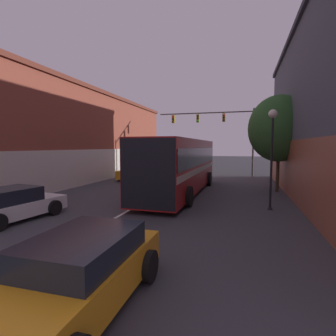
{
  "coord_description": "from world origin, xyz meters",
  "views": [
    {
      "loc": [
        4.93,
        1.05,
        2.88
      ],
      "look_at": [
        0.88,
        14.98,
        1.68
      ],
      "focal_mm": 28.0,
      "sensor_mm": 36.0,
      "label": 1
    }
  ],
  "objects_px": {
    "traffic_signal_gantry": "(220,126)",
    "parked_car_left_near": "(12,205)",
    "bus": "(181,163)",
    "parked_car_left_mid": "(136,172)",
    "street_lamp": "(272,143)",
    "hatchback_foreground": "(77,275)",
    "street_tree_near": "(279,129)"
  },
  "relations": [
    {
      "from": "traffic_signal_gantry",
      "to": "parked_car_left_near",
      "type": "bearing_deg",
      "value": -108.86
    },
    {
      "from": "bus",
      "to": "parked_car_left_mid",
      "type": "xyz_separation_m",
      "value": [
        -5.26,
        5.26,
        -1.16
      ]
    },
    {
      "from": "traffic_signal_gantry",
      "to": "street_lamp",
      "type": "bearing_deg",
      "value": -75.56
    },
    {
      "from": "parked_car_left_near",
      "to": "street_lamp",
      "type": "distance_m",
      "value": 11.15
    },
    {
      "from": "hatchback_foreground",
      "to": "traffic_signal_gantry",
      "type": "xyz_separation_m",
      "value": [
        0.4,
        22.59,
        4.25
      ]
    },
    {
      "from": "hatchback_foreground",
      "to": "street_tree_near",
      "type": "distance_m",
      "value": 15.13
    },
    {
      "from": "traffic_signal_gantry",
      "to": "street_lamp",
      "type": "relative_size",
      "value": 2.08
    },
    {
      "from": "street_lamp",
      "to": "traffic_signal_gantry",
      "type": "bearing_deg",
      "value": 104.44
    },
    {
      "from": "bus",
      "to": "traffic_signal_gantry",
      "type": "height_order",
      "value": "traffic_signal_gantry"
    },
    {
      "from": "bus",
      "to": "street_tree_near",
      "type": "distance_m",
      "value": 6.51
    },
    {
      "from": "parked_car_left_mid",
      "to": "bus",
      "type": "bearing_deg",
      "value": -130.93
    },
    {
      "from": "bus",
      "to": "parked_car_left_mid",
      "type": "relative_size",
      "value": 2.86
    },
    {
      "from": "street_tree_near",
      "to": "traffic_signal_gantry",
      "type": "bearing_deg",
      "value": 117.07
    },
    {
      "from": "parked_car_left_mid",
      "to": "street_lamp",
      "type": "distance_m",
      "value": 13.33
    },
    {
      "from": "hatchback_foreground",
      "to": "street_tree_near",
      "type": "relative_size",
      "value": 0.71
    },
    {
      "from": "bus",
      "to": "traffic_signal_gantry",
      "type": "relative_size",
      "value": 1.23
    },
    {
      "from": "bus",
      "to": "hatchback_foreground",
      "type": "xyz_separation_m",
      "value": [
        0.97,
        -11.87,
        -1.21
      ]
    },
    {
      "from": "hatchback_foreground",
      "to": "street_lamp",
      "type": "bearing_deg",
      "value": -24.5
    },
    {
      "from": "hatchback_foreground",
      "to": "parked_car_left_mid",
      "type": "height_order",
      "value": "parked_car_left_mid"
    },
    {
      "from": "bus",
      "to": "street_tree_near",
      "type": "xyz_separation_m",
      "value": [
        5.78,
        2.08,
        2.14
      ]
    },
    {
      "from": "parked_car_left_near",
      "to": "street_tree_near",
      "type": "bearing_deg",
      "value": -39.88
    },
    {
      "from": "parked_car_left_near",
      "to": "traffic_signal_gantry",
      "type": "relative_size",
      "value": 0.43
    },
    {
      "from": "bus",
      "to": "parked_car_left_near",
      "type": "xyz_separation_m",
      "value": [
        -4.93,
        -7.71,
        -1.24
      ]
    },
    {
      "from": "street_lamp",
      "to": "street_tree_near",
      "type": "bearing_deg",
      "value": 80.38
    },
    {
      "from": "street_lamp",
      "to": "street_tree_near",
      "type": "xyz_separation_m",
      "value": [
        0.87,
        5.13,
        0.97
      ]
    },
    {
      "from": "parked_car_left_near",
      "to": "traffic_signal_gantry",
      "type": "bearing_deg",
      "value": -11.17
    },
    {
      "from": "parked_car_left_near",
      "to": "street_lamp",
      "type": "height_order",
      "value": "street_lamp"
    },
    {
      "from": "traffic_signal_gantry",
      "to": "bus",
      "type": "bearing_deg",
      "value": -97.25
    },
    {
      "from": "hatchback_foreground",
      "to": "parked_car_left_near",
      "type": "relative_size",
      "value": 1.05
    },
    {
      "from": "parked_car_left_mid",
      "to": "traffic_signal_gantry",
      "type": "xyz_separation_m",
      "value": [
        6.62,
        5.46,
        4.21
      ]
    },
    {
      "from": "bus",
      "to": "parked_car_left_near",
      "type": "relative_size",
      "value": 2.84
    },
    {
      "from": "parked_car_left_mid",
      "to": "hatchback_foreground",
      "type": "bearing_deg",
      "value": -155.95
    }
  ]
}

